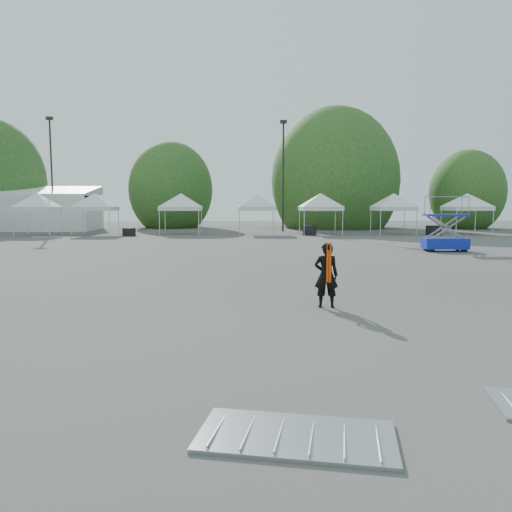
{
  "coord_description": "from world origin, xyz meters",
  "views": [
    {
      "loc": [
        -1.08,
        -12.62,
        2.49
      ],
      "look_at": [
        -0.66,
        -1.33,
        1.3
      ],
      "focal_mm": 35.0,
      "sensor_mm": 36.0,
      "label": 1
    }
  ],
  "objects": [
    {
      "name": "tent_e",
      "position": [
        0.49,
        28.29,
        3.06
      ],
      "size": [
        4.22,
        4.22,
        3.88
      ],
      "color": "silver",
      "rests_on": "ground"
    },
    {
      "name": "crate_mid",
      "position": [
        4.63,
        26.61,
        0.38
      ],
      "size": [
        1.16,
        1.03,
        0.76
      ],
      "primitive_type": "cube",
      "rotation": [
        0.0,
        0.0,
        -0.32
      ],
      "color": "black",
      "rests_on": "ground"
    },
    {
      "name": "light_pole_west",
      "position": [
        -18.0,
        34.0,
        5.77
      ],
      "size": [
        0.6,
        0.25,
        10.3
      ],
      "color": "black",
      "rests_on": "ground"
    },
    {
      "name": "crate_west",
      "position": [
        -9.46,
        26.17,
        0.31
      ],
      "size": [
        0.97,
        0.86,
        0.63
      ],
      "primitive_type": "cube",
      "rotation": [
        0.0,
        0.0,
        -0.34
      ],
      "color": "black",
      "rests_on": "ground"
    },
    {
      "name": "tent_h",
      "position": [
        17.67,
        27.62,
        3.06
      ],
      "size": [
        4.47,
        4.47,
        3.88
      ],
      "color": "silver",
      "rests_on": "ground"
    },
    {
      "name": "tree_mid_w",
      "position": [
        -8.0,
        40.0,
        3.93
      ],
      "size": [
        4.16,
        4.16,
        6.33
      ],
      "color": "#382314",
      "rests_on": "ground"
    },
    {
      "name": "barrier_left",
      "position": [
        -0.47,
        -7.57,
        0.03
      ],
      "size": [
        2.26,
        1.46,
        0.07
      ],
      "rotation": [
        0.0,
        0.0,
        -0.21
      ],
      "color": "#A2A5AA",
      "rests_on": "ground"
    },
    {
      "name": "tree_far_e",
      "position": [
        22.0,
        37.0,
        3.63
      ],
      "size": [
        3.84,
        3.84,
        5.84
      ],
      "color": "#382314",
      "rests_on": "ground"
    },
    {
      "name": "tent_d",
      "position": [
        -5.71,
        28.71,
        3.06
      ],
      "size": [
        4.67,
        4.67,
        3.88
      ],
      "color": "silver",
      "rests_on": "ground"
    },
    {
      "name": "tent_g",
      "position": [
        11.63,
        27.72,
        3.06
      ],
      "size": [
        4.36,
        4.36,
        3.88
      ],
      "color": "silver",
      "rests_on": "ground"
    },
    {
      "name": "ground",
      "position": [
        0.0,
        0.0,
        0.0
      ],
      "size": [
        120.0,
        120.0,
        0.0
      ],
      "primitive_type": "plane",
      "color": "#474442",
      "rests_on": "ground"
    },
    {
      "name": "man",
      "position": [
        1.04,
        -0.87,
        0.79
      ],
      "size": [
        0.61,
        0.43,
        1.57
      ],
      "rotation": [
        0.0,
        0.0,
        3.04
      ],
      "color": "black",
      "rests_on": "ground"
    },
    {
      "name": "crate_east",
      "position": [
        14.54,
        26.46,
        0.38
      ],
      "size": [
        1.14,
        0.98,
        0.76
      ],
      "primitive_type": "cube",
      "rotation": [
        0.0,
        0.0,
        0.25
      ],
      "color": "black",
      "rests_on": "ground"
    },
    {
      "name": "tree_mid_e",
      "position": [
        9.0,
        39.0,
        4.84
      ],
      "size": [
        5.12,
        5.12,
        7.79
      ],
      "color": "#382314",
      "rests_on": "ground"
    },
    {
      "name": "tent_c",
      "position": [
        -12.5,
        28.08,
        3.06
      ],
      "size": [
        4.43,
        4.43,
        3.88
      ],
      "color": "silver",
      "rests_on": "ground"
    },
    {
      "name": "tent_b",
      "position": [
        -16.71,
        27.13,
        3.06
      ],
      "size": [
        4.11,
        4.11,
        3.88
      ],
      "color": "silver",
      "rests_on": "ground"
    },
    {
      "name": "marquee",
      "position": [
        -22.0,
        35.0,
        1.97
      ],
      "size": [
        15.0,
        6.25,
        4.23
      ],
      "color": "silver",
      "rests_on": "ground"
    },
    {
      "name": "scissor_lift",
      "position": [
        9.79,
        13.05,
        1.45
      ],
      "size": [
        2.29,
        1.26,
        2.87
      ],
      "rotation": [
        0.0,
        0.0,
        -0.07
      ],
      "color": "#0C28A2",
      "rests_on": "ground"
    },
    {
      "name": "tent_f",
      "position": [
        5.67,
        27.84,
        3.06
      ],
      "size": [
        4.58,
        4.58,
        3.88
      ],
      "color": "silver",
      "rests_on": "ground"
    },
    {
      "name": "light_pole_east",
      "position": [
        3.0,
        32.0,
        5.52
      ],
      "size": [
        0.6,
        0.25,
        9.8
      ],
      "color": "black",
      "rests_on": "ground"
    }
  ]
}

